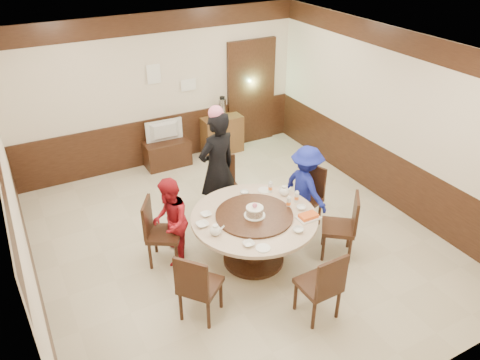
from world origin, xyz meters
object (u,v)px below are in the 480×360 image
person_standing (217,169)px  thermos (222,108)px  shrimp_platter (308,217)px  side_cabinet (222,135)px  person_red (170,222)px  television (165,132)px  person_blue (306,187)px  banquet_table (254,229)px  tv_stand (167,153)px  birthday_cake (255,211)px

person_standing → thermos: 2.43m
shrimp_platter → side_cabinet: 3.74m
person_standing → person_red: (-1.00, -0.59, -0.28)m
person_red → side_cabinet: (2.13, 2.73, -0.26)m
person_red → television: size_ratio=1.80×
person_blue → television: person_blue is taller
person_standing → television: person_standing is taller
banquet_table → side_cabinet: 3.49m
banquet_table → side_cabinet: banquet_table is taller
shrimp_platter → person_standing: bearing=110.8°
person_standing → tv_stand: 2.21m
person_standing → person_red: size_ratio=1.43×
person_blue → television: bearing=17.4°
shrimp_platter → thermos: bearing=81.3°
person_blue → side_cabinet: 2.89m
side_cabinet → tv_stand: bearing=-178.6°
banquet_table → television: size_ratio=2.39×
side_cabinet → thermos: bearing=0.0°
shrimp_platter → person_red: bearing=149.2°
birthday_cake → person_red: bearing=148.7°
banquet_table → person_standing: size_ratio=0.93×
banquet_table → person_blue: (1.13, 0.41, 0.13)m
person_standing → tv_stand: size_ratio=2.15×
birthday_cake → shrimp_platter: birthday_cake is taller
birthday_cake → television: bearing=90.5°
person_standing → side_cabinet: bearing=-131.2°
person_standing → person_red: person_standing is taller
person_blue → thermos: bearing=-5.7°
shrimp_platter → birthday_cake: bearing=149.9°
shrimp_platter → television: 3.70m
shrimp_platter → tv_stand: (-0.65, 3.65, -0.53)m
person_red → shrimp_platter: 1.85m
person_standing → shrimp_platter: bearing=97.4°
person_blue → television: 3.08m
thermos → birthday_cake: bearing=-109.5°
person_standing → side_cabinet: 2.48m
television → shrimp_platter: bearing=102.4°
person_red → television: person_red is taller
banquet_table → person_standing: person_standing is taller
television → thermos: thermos is taller
person_blue → banquet_table: bearing=104.9°
person_standing → shrimp_platter: (0.58, -1.54, -0.13)m
birthday_cake → television: birthday_cake is taller
television → side_cabinet: 1.24m
person_blue → thermos: size_ratio=3.48×
tv_stand → shrimp_platter: bearing=-80.0°
banquet_table → shrimp_platter: bearing=-32.7°
tv_stand → person_blue: bearing=-67.6°
person_red → shrimp_platter: person_red is taller
person_standing → birthday_cake: bearing=75.1°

